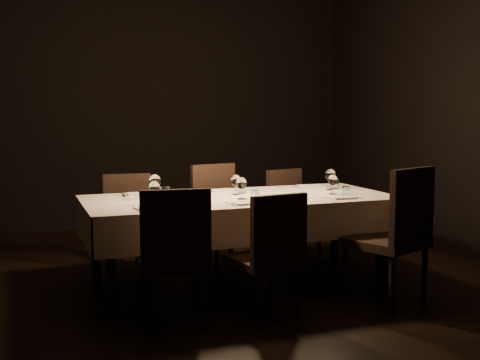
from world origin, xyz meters
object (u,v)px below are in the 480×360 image
object	(u,v)px
chair_far_center	(219,211)
chair_far_left	(128,218)
chair_near_right	(396,231)
chair_near_left	(174,251)
chair_far_right	(290,209)
chair_near_center	(271,250)
dining_table	(240,206)

from	to	relation	value
chair_far_center	chair_far_left	bearing A→B (deg)	163.20
chair_near_right	chair_far_center	size ratio (longest dim) A/B	1.09
chair_near_left	chair_far_right	xyz separation A→B (m)	(1.58, 1.56, -0.04)
chair_near_left	chair_far_left	world-z (taller)	chair_near_left
chair_far_left	chair_near_left	bearing A→B (deg)	-82.22
chair_near_left	chair_far_center	distance (m)	1.67
chair_far_center	chair_far_right	distance (m)	0.79
chair_near_center	dining_table	bearing A→B (deg)	-104.66
chair_near_center	chair_near_right	bearing A→B (deg)	168.24
chair_near_right	chair_far_left	xyz separation A→B (m)	(-1.71, 1.64, -0.08)
chair_far_left	chair_far_right	distance (m)	1.63
chair_near_left	chair_far_left	bearing A→B (deg)	-82.52
dining_table	chair_near_left	xyz separation A→B (m)	(-0.74, -0.74, -0.16)
dining_table	chair_far_center	size ratio (longest dim) A/B	2.62
chair_far_center	dining_table	bearing A→B (deg)	-107.02
chair_near_right	chair_far_right	bearing A→B (deg)	-108.28
chair_far_left	chair_far_center	world-z (taller)	chair_far_center
chair_near_left	chair_far_right	bearing A→B (deg)	-129.49
chair_far_left	chair_far_center	distance (m)	0.85
chair_far_right	chair_near_left	bearing A→B (deg)	-149.58
chair_near_left	chair_far_center	xyz separation A→B (m)	(0.80, 1.46, 0.00)
chair_near_left	chair_near_center	distance (m)	0.68
dining_table	chair_near_right	distance (m)	1.26
dining_table	chair_near_left	distance (m)	1.06
chair_far_left	chair_far_center	bearing A→B (deg)	1.66
chair_near_right	chair_far_right	xyz separation A→B (m)	(-0.09, 1.67, -0.08)
chair_near_center	chair_far_left	size ratio (longest dim) A/B	1.01
dining_table	chair_far_left	xyz separation A→B (m)	(-0.79, 0.79, -0.19)
chair_near_left	chair_far_right	distance (m)	2.23
chair_near_center	chair_far_right	world-z (taller)	chair_near_center
chair_near_center	chair_far_left	xyz separation A→B (m)	(-0.71, 1.61, -0.00)
chair_near_right	chair_far_center	xyz separation A→B (m)	(-0.87, 1.58, -0.04)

